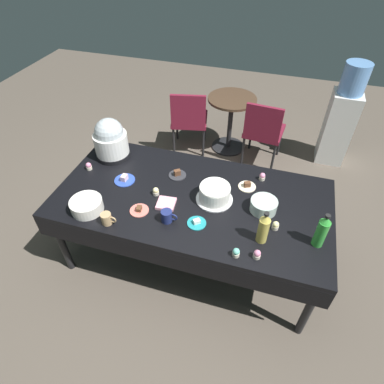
% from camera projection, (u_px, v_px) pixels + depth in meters
% --- Properties ---
extents(ground, '(9.00, 9.00, 0.00)m').
position_uv_depth(ground, '(192.00, 253.00, 3.10)').
color(ground, brown).
extents(potluck_table, '(2.20, 1.10, 0.75)m').
position_uv_depth(potluck_table, '(192.00, 202.00, 2.63)').
color(potluck_table, black).
rests_on(potluck_table, ground).
extents(frosted_layer_cake, '(0.29, 0.29, 0.14)m').
position_uv_depth(frosted_layer_cake, '(215.00, 194.00, 2.52)').
color(frosted_layer_cake, silver).
rests_on(frosted_layer_cake, potluck_table).
extents(slow_cooker, '(0.31, 0.31, 0.38)m').
position_uv_depth(slow_cooker, '(111.00, 140.00, 2.88)').
color(slow_cooker, black).
rests_on(slow_cooker, potluck_table).
extents(glass_salad_bowl, '(0.21, 0.21, 0.10)m').
position_uv_depth(glass_salad_bowl, '(264.00, 205.00, 2.45)').
color(glass_salad_bowl, '#B2C6BC').
rests_on(glass_salad_bowl, potluck_table).
extents(ceramic_snack_bowl, '(0.25, 0.25, 0.10)m').
position_uv_depth(ceramic_snack_bowl, '(87.00, 205.00, 2.45)').
color(ceramic_snack_bowl, silver).
rests_on(ceramic_snack_bowl, potluck_table).
extents(dessert_plate_teal, '(0.14, 0.14, 0.04)m').
position_uv_depth(dessert_plate_teal, '(197.00, 223.00, 2.37)').
color(dessert_plate_teal, teal).
rests_on(dessert_plate_teal, potluck_table).
extents(dessert_plate_cobalt, '(0.17, 0.17, 0.05)m').
position_uv_depth(dessert_plate_cobalt, '(125.00, 179.00, 2.73)').
color(dessert_plate_cobalt, '#2D4CB2').
rests_on(dessert_plate_cobalt, potluck_table).
extents(dessert_plate_coral, '(0.15, 0.15, 0.04)m').
position_uv_depth(dessert_plate_coral, '(139.00, 210.00, 2.47)').
color(dessert_plate_coral, '#E07266').
rests_on(dessert_plate_coral, potluck_table).
extents(dessert_plate_cream, '(0.15, 0.15, 0.05)m').
position_uv_depth(dessert_plate_cream, '(247.00, 186.00, 2.67)').
color(dessert_plate_cream, beige).
rests_on(dessert_plate_cream, potluck_table).
extents(dessert_plate_charcoal, '(0.15, 0.15, 0.06)m').
position_uv_depth(dessert_plate_charcoal, '(177.00, 174.00, 2.78)').
color(dessert_plate_charcoal, '#2D2D33').
rests_on(dessert_plate_charcoal, potluck_table).
extents(cupcake_lemon, '(0.05, 0.05, 0.07)m').
position_uv_depth(cupcake_lemon, '(257.00, 254.00, 2.13)').
color(cupcake_lemon, beige).
rests_on(cupcake_lemon, potluck_table).
extents(cupcake_berry, '(0.05, 0.05, 0.07)m').
position_uv_depth(cupcake_berry, '(156.00, 191.00, 2.59)').
color(cupcake_berry, beige).
rests_on(cupcake_berry, potluck_table).
extents(cupcake_vanilla, '(0.05, 0.05, 0.07)m').
position_uv_depth(cupcake_vanilla, '(236.00, 253.00, 2.15)').
color(cupcake_vanilla, beige).
rests_on(cupcake_vanilla, potluck_table).
extents(cupcake_rose, '(0.05, 0.05, 0.07)m').
position_uv_depth(cupcake_rose, '(89.00, 166.00, 2.83)').
color(cupcake_rose, beige).
rests_on(cupcake_rose, potluck_table).
extents(cupcake_cocoa, '(0.05, 0.05, 0.07)m').
position_uv_depth(cupcake_cocoa, '(275.00, 226.00, 2.32)').
color(cupcake_cocoa, beige).
rests_on(cupcake_cocoa, potluck_table).
extents(cupcake_mint, '(0.05, 0.05, 0.07)m').
position_uv_depth(cupcake_mint, '(262.00, 177.00, 2.73)').
color(cupcake_mint, beige).
rests_on(cupcake_mint, potluck_table).
extents(soda_bottle_lime_soda, '(0.08, 0.08, 0.29)m').
position_uv_depth(soda_bottle_lime_soda, '(322.00, 231.00, 2.15)').
color(soda_bottle_lime_soda, green).
rests_on(soda_bottle_lime_soda, potluck_table).
extents(soda_bottle_ginger_ale, '(0.08, 0.08, 0.27)m').
position_uv_depth(soda_bottle_ginger_ale, '(264.00, 228.00, 2.18)').
color(soda_bottle_ginger_ale, gold).
rests_on(soda_bottle_ginger_ale, potluck_table).
extents(coffee_mug_tan, '(0.12, 0.08, 0.09)m').
position_uv_depth(coffee_mug_tan, '(107.00, 219.00, 2.35)').
color(coffee_mug_tan, tan).
rests_on(coffee_mug_tan, potluck_table).
extents(coffee_mug_navy, '(0.13, 0.08, 0.10)m').
position_uv_depth(coffee_mug_navy, '(167.00, 216.00, 2.37)').
color(coffee_mug_navy, navy).
rests_on(coffee_mug_navy, potluck_table).
extents(paper_napkin_stack, '(0.15, 0.15, 0.02)m').
position_uv_depth(paper_napkin_stack, '(166.00, 204.00, 2.52)').
color(paper_napkin_stack, pink).
rests_on(paper_napkin_stack, potluck_table).
extents(maroon_chair_left, '(0.53, 0.53, 0.85)m').
position_uv_depth(maroon_chair_left, '(189.00, 118.00, 4.02)').
color(maroon_chair_left, maroon).
rests_on(maroon_chair_left, ground).
extents(maroon_chair_right, '(0.48, 0.48, 0.85)m').
position_uv_depth(maroon_chair_right, '(264.00, 129.00, 3.82)').
color(maroon_chair_right, maroon).
rests_on(maroon_chair_right, ground).
extents(round_cafe_table, '(0.60, 0.60, 0.72)m').
position_uv_depth(round_cafe_table, '(231.00, 114.00, 4.07)').
color(round_cafe_table, '#473323').
rests_on(round_cafe_table, ground).
extents(water_cooler, '(0.32, 0.32, 1.24)m').
position_uv_depth(water_cooler, '(341.00, 118.00, 3.82)').
color(water_cooler, silver).
rests_on(water_cooler, ground).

